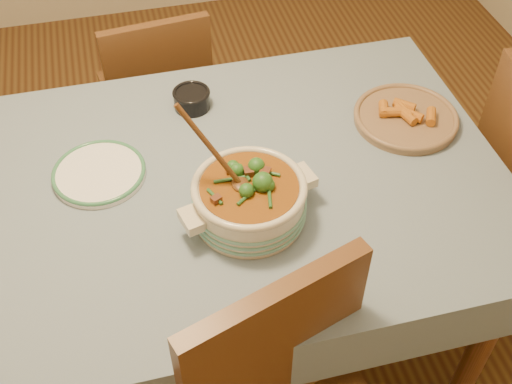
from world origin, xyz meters
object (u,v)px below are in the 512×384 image
dining_table (206,207)px  stew_casserole (249,197)px  condiment_bowl (192,98)px  fried_plate (406,116)px  chair_far (158,92)px  white_plate (99,173)px

dining_table → stew_casserole: 0.24m
condiment_bowl → fried_plate: bearing=-20.2°
fried_plate → chair_far: bearing=134.6°
white_plate → dining_table: bearing=-20.7°
stew_casserole → chair_far: 1.03m
dining_table → chair_far: chair_far is taller
chair_far → white_plate: bearing=65.8°
dining_table → stew_casserole: size_ratio=4.50×
white_plate → condiment_bowl: condiment_bowl is taller
condiment_bowl → dining_table: bearing=-94.8°
dining_table → fried_plate: size_ratio=4.24×
dining_table → white_plate: white_plate is taller
white_plate → chair_far: bearing=72.0°
chair_far → fried_plate: bearing=128.3°
stew_casserole → chair_far: bearing=98.3°
stew_casserole → condiment_bowl: 0.49m
stew_casserole → chair_far: stew_casserole is taller
stew_casserole → white_plate: bearing=146.2°
chair_far → dining_table: bearing=87.0°
fried_plate → chair_far: chair_far is taller
white_plate → chair_far: 0.80m
fried_plate → stew_casserole: bearing=-154.8°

